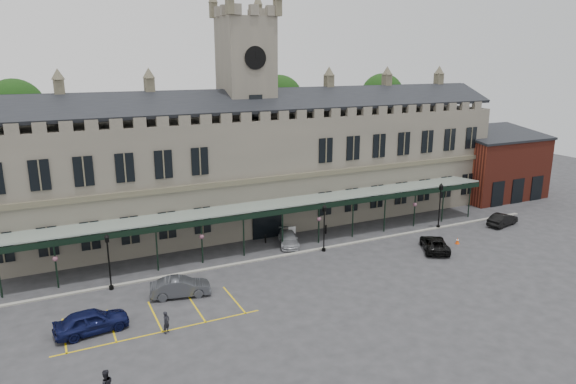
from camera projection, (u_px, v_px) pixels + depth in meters
name	position (u px, v px, depth m)	size (l,w,h in m)	color
ground	(319.00, 276.00, 43.52)	(140.00, 140.00, 0.00)	#2D2D2F
station_building	(248.00, 167.00, 55.76)	(60.00, 10.36, 17.30)	#5F5A4F
clock_tower	(247.00, 106.00, 54.17)	(5.60, 5.60, 24.80)	#5F5A4F
canopy	(281.00, 225.00, 49.42)	(50.00, 4.10, 4.30)	#8C9E93
brick_annex	(495.00, 166.00, 68.17)	(12.40, 8.36, 9.23)	maroon
kerb	(290.00, 254.00, 48.30)	(60.00, 0.40, 0.12)	gray
parking_markings	(157.00, 319.00, 36.29)	(16.00, 6.00, 0.01)	gold
tree_behind_left	(15.00, 110.00, 52.77)	(6.00, 6.00, 16.00)	#332314
tree_behind_mid	(279.00, 100.00, 65.47)	(6.00, 6.00, 16.00)	#332314
tree_behind_right	(382.00, 96.00, 72.24)	(6.00, 6.00, 16.00)	#332314
lamp_post_left	(108.00, 257.00, 40.34)	(0.45, 0.45, 4.73)	black
lamp_post_mid	(324.00, 223.00, 48.54)	(0.44, 0.44, 4.70)	black
lamp_post_right	(440.00, 202.00, 55.22)	(0.48, 0.48, 5.07)	black
traffic_cone	(457.00, 241.00, 51.11)	(0.40, 0.40, 0.63)	#F24A07
sign_board	(292.00, 233.00, 52.54)	(0.73, 0.28, 1.29)	black
bollard_left	(265.00, 239.00, 51.33)	(0.15, 0.15, 0.86)	black
bollard_right	(326.00, 229.00, 54.07)	(0.17, 0.17, 0.96)	black
car_left_a	(92.00, 321.00, 34.39)	(1.94, 4.82, 1.64)	#0D123B
car_left_b	(180.00, 287.00, 39.71)	(1.60, 4.59, 1.51)	#3B3D43
car_taxi	(288.00, 239.00, 50.72)	(1.79, 4.40, 1.28)	#A8AAB0
car_van	(435.00, 244.00, 49.28)	(2.22, 4.81, 1.34)	black
car_right_b	(503.00, 220.00, 56.65)	(1.47, 4.21, 1.39)	black
person_a	(166.00, 322.00, 34.31)	(0.57, 0.37, 1.56)	black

